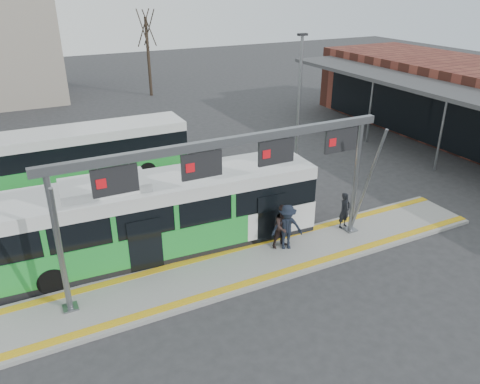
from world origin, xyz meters
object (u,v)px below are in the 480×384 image
object	(u,v)px
passenger_a	(345,210)
passenger_b	(283,226)
gantry	(232,165)
hero_bus	(162,216)
passenger_c	(287,227)

from	to	relation	value
passenger_a	passenger_b	size ratio (longest dim) A/B	0.88
gantry	passenger_b	bearing A→B (deg)	5.69
hero_bus	passenger_b	distance (m)	4.98
gantry	passenger_a	world-z (taller)	gantry
hero_bus	passenger_a	bearing A→B (deg)	-11.40
hero_bus	passenger_a	size ratio (longest dim) A/B	7.77
gantry	passenger_c	bearing A→B (deg)	1.40
passenger_a	passenger_c	size ratio (longest dim) A/B	0.85
hero_bus	passenger_b	world-z (taller)	hero_bus
passenger_c	gantry	bearing A→B (deg)	-157.70
passenger_b	hero_bus	bearing A→B (deg)	149.69
passenger_a	passenger_b	bearing A→B (deg)	170.04
passenger_b	passenger_c	distance (m)	0.20
hero_bus	passenger_c	world-z (taller)	hero_bus
gantry	hero_bus	size ratio (longest dim) A/B	1.01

